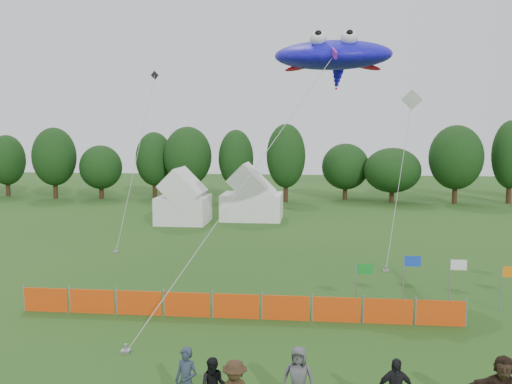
# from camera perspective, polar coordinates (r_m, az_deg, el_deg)

# --- Properties ---
(treeline) EXTENTS (104.57, 8.78, 8.36)m
(treeline) POSITION_cam_1_polar(r_m,az_deg,el_deg) (60.38, 5.53, 3.05)
(treeline) COLOR #382314
(treeline) RESTS_ON ground
(tent_left) EXTENTS (4.05, 4.05, 3.57)m
(tent_left) POSITION_cam_1_polar(r_m,az_deg,el_deg) (46.43, -7.28, -0.89)
(tent_left) COLOR white
(tent_left) RESTS_ON ground
(tent_right) EXTENTS (5.08, 4.06, 3.58)m
(tent_right) POSITION_cam_1_polar(r_m,az_deg,el_deg) (47.91, -0.39, -0.61)
(tent_right) COLOR white
(tent_right) RESTS_ON ground
(barrier_fence) EXTENTS (17.90, 0.06, 1.00)m
(barrier_fence) POSITION_cam_1_polar(r_m,az_deg,el_deg) (23.33, -2.04, -11.35)
(barrier_fence) COLOR #DA420C
(barrier_fence) RESTS_ON ground
(flag_row) EXTENTS (10.73, 0.68, 2.27)m
(flag_row) POSITION_cam_1_polar(r_m,az_deg,el_deg) (25.95, 21.53, -7.92)
(flag_row) COLOR gray
(flag_row) RESTS_ON ground
(spectator_a) EXTENTS (0.79, 0.65, 1.84)m
(spectator_a) POSITION_cam_1_polar(r_m,az_deg,el_deg) (16.02, -6.98, -18.28)
(spectator_a) COLOR #283443
(spectator_a) RESTS_ON ground
(spectator_e) EXTENTS (0.93, 0.66, 1.80)m
(spectator_e) POSITION_cam_1_polar(r_m,az_deg,el_deg) (16.12, 4.26, -18.16)
(spectator_e) COLOR #4D4C52
(spectator_e) RESTS_ON ground
(stingray_kite) EXTENTS (10.68, 22.45, 12.74)m
(stingray_kite) POSITION_cam_1_polar(r_m,az_deg,el_deg) (32.60, 7.73, 13.27)
(stingray_kite) COLOR #1911F1
(stingray_kite) RESTS_ON ground
(small_kite_white) EXTENTS (3.16, 8.18, 10.16)m
(small_kite_white) POSITION_cam_1_polar(r_m,az_deg,el_deg) (36.64, 14.80, 5.38)
(small_kite_white) COLOR silver
(small_kite_white) RESTS_ON ground
(small_kite_dark) EXTENTS (1.29, 12.16, 12.25)m
(small_kite_dark) POSITION_cam_1_polar(r_m,az_deg,el_deg) (41.60, -11.65, 4.31)
(small_kite_dark) COLOR black
(small_kite_dark) RESTS_ON ground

